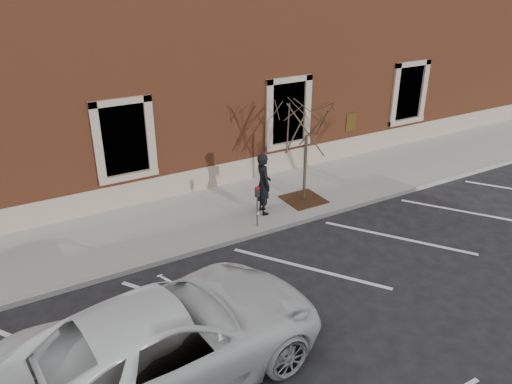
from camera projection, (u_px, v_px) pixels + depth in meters
ground at (266, 233)px, 14.92m from camera, size 120.00×120.00×0.00m
sidewalk_near at (238, 208)px, 16.26m from camera, size 40.00×3.50×0.15m
curb_near at (267, 231)px, 14.85m from camera, size 40.00×0.12×0.15m
parking_stripes at (309, 268)px, 13.19m from camera, size 28.00×4.40×0.01m
building_civic at (164, 57)px, 19.32m from camera, size 40.00×8.62×8.00m
man at (263, 184)px, 15.39m from camera, size 0.60×0.79×1.96m
parking_meter at (257, 199)px, 14.60m from camera, size 0.12×0.09×1.30m
tree_grate at (304, 199)px, 16.62m from camera, size 1.24×1.24×0.03m
sapling at (307, 116)px, 15.42m from camera, size 2.46×2.46×4.10m
white_truck at (167, 340)px, 9.42m from camera, size 6.66×3.59×1.78m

